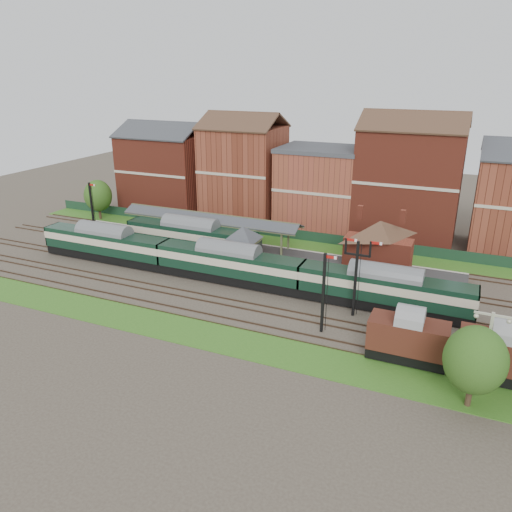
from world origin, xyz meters
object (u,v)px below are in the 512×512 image
at_px(platform_railcar, 191,237).
at_px(goods_van_a, 408,337).
at_px(signal_box, 243,249).
at_px(semaphore_bracket, 356,274).
at_px(dmu_train, 229,263).

xyz_separation_m(platform_railcar, goods_van_a, (30.33, -15.50, -0.24)).
relative_size(signal_box, platform_railcar, 0.32).
bearing_deg(semaphore_bracket, platform_railcar, 159.65).
bearing_deg(platform_railcar, semaphore_bracket, -20.35).
relative_size(dmu_train, goods_van_a, 8.16).
distance_m(dmu_train, goods_van_a, 23.24).
xyz_separation_m(dmu_train, platform_railcar, (-8.90, 6.50, 0.08)).
height_order(platform_railcar, goods_van_a, platform_railcar).
height_order(dmu_train, platform_railcar, platform_railcar).
height_order(semaphore_bracket, platform_railcar, semaphore_bracket).
height_order(signal_box, platform_railcar, signal_box).
distance_m(dmu_train, platform_railcar, 11.02).
bearing_deg(goods_van_a, platform_railcar, 152.93).
bearing_deg(dmu_train, goods_van_a, -22.78).
bearing_deg(dmu_train, platform_railcar, 143.87).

